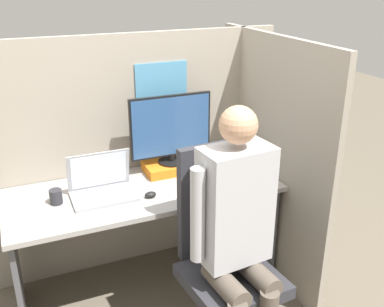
{
  "coord_description": "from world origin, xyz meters",
  "views": [
    {
      "loc": [
        -0.69,
        -2.03,
        1.94
      ],
      "look_at": [
        0.25,
        0.16,
        0.96
      ],
      "focal_mm": 42.0,
      "sensor_mm": 36.0,
      "label": 1
    }
  ],
  "objects_px": {
    "paper_box": "(172,166)",
    "coffee_mug": "(224,154)",
    "stapler": "(240,161)",
    "monitor": "(171,128)",
    "laptop": "(102,188)",
    "office_chair": "(224,250)",
    "pen_cup": "(56,197)",
    "carrot_toy": "(213,186)",
    "person": "(238,227)"
  },
  "relations": [
    {
      "from": "paper_box",
      "to": "coffee_mug",
      "type": "relative_size",
      "value": 4.02
    },
    {
      "from": "paper_box",
      "to": "stapler",
      "type": "xyz_separation_m",
      "value": [
        0.46,
        -0.1,
        -0.0
      ]
    },
    {
      "from": "monitor",
      "to": "laptop",
      "type": "height_order",
      "value": "monitor"
    },
    {
      "from": "paper_box",
      "to": "coffee_mug",
      "type": "distance_m",
      "value": 0.39
    },
    {
      "from": "monitor",
      "to": "office_chair",
      "type": "bearing_deg",
      "value": -89.2
    },
    {
      "from": "office_chair",
      "to": "coffee_mug",
      "type": "bearing_deg",
      "value": 63.79
    },
    {
      "from": "monitor",
      "to": "pen_cup",
      "type": "distance_m",
      "value": 0.82
    },
    {
      "from": "laptop",
      "to": "carrot_toy",
      "type": "xyz_separation_m",
      "value": [
        0.63,
        -0.17,
        -0.03
      ]
    },
    {
      "from": "laptop",
      "to": "person",
      "type": "bearing_deg",
      "value": -56.17
    },
    {
      "from": "carrot_toy",
      "to": "pen_cup",
      "type": "xyz_separation_m",
      "value": [
        -0.89,
        0.19,
        0.02
      ]
    },
    {
      "from": "office_chair",
      "to": "person",
      "type": "height_order",
      "value": "person"
    },
    {
      "from": "person",
      "to": "pen_cup",
      "type": "relative_size",
      "value": 16.3
    },
    {
      "from": "stapler",
      "to": "paper_box",
      "type": "bearing_deg",
      "value": 168.16
    },
    {
      "from": "carrot_toy",
      "to": "office_chair",
      "type": "xyz_separation_m",
      "value": [
        -0.12,
        -0.4,
        -0.17
      ]
    },
    {
      "from": "paper_box",
      "to": "stapler",
      "type": "height_order",
      "value": "same"
    },
    {
      "from": "monitor",
      "to": "paper_box",
      "type": "bearing_deg",
      "value": -90.0
    },
    {
      "from": "laptop",
      "to": "office_chair",
      "type": "bearing_deg",
      "value": -48.68
    },
    {
      "from": "stapler",
      "to": "coffee_mug",
      "type": "bearing_deg",
      "value": 117.4
    },
    {
      "from": "carrot_toy",
      "to": "pen_cup",
      "type": "height_order",
      "value": "pen_cup"
    },
    {
      "from": "carrot_toy",
      "to": "monitor",
      "type": "bearing_deg",
      "value": 110.98
    },
    {
      "from": "laptop",
      "to": "person",
      "type": "xyz_separation_m",
      "value": [
        0.49,
        -0.74,
        0.04
      ]
    },
    {
      "from": "laptop",
      "to": "paper_box",
      "type": "bearing_deg",
      "value": 19.29
    },
    {
      "from": "stapler",
      "to": "carrot_toy",
      "type": "height_order",
      "value": "stapler"
    },
    {
      "from": "stapler",
      "to": "pen_cup",
      "type": "distance_m",
      "value": 1.22
    },
    {
      "from": "paper_box",
      "to": "stapler",
      "type": "bearing_deg",
      "value": -11.84
    },
    {
      "from": "person",
      "to": "office_chair",
      "type": "bearing_deg",
      "value": 85.07
    },
    {
      "from": "monitor",
      "to": "office_chair",
      "type": "relative_size",
      "value": 0.48
    },
    {
      "from": "paper_box",
      "to": "laptop",
      "type": "relative_size",
      "value": 0.98
    },
    {
      "from": "monitor",
      "to": "laptop",
      "type": "xyz_separation_m",
      "value": [
        -0.5,
        -0.18,
        -0.24
      ]
    },
    {
      "from": "laptop",
      "to": "person",
      "type": "relative_size",
      "value": 0.26
    },
    {
      "from": "monitor",
      "to": "person",
      "type": "height_order",
      "value": "person"
    },
    {
      "from": "carrot_toy",
      "to": "coffee_mug",
      "type": "relative_size",
      "value": 1.32
    },
    {
      "from": "laptop",
      "to": "pen_cup",
      "type": "distance_m",
      "value": 0.26
    },
    {
      "from": "paper_box",
      "to": "person",
      "type": "xyz_separation_m",
      "value": [
        -0.0,
        -0.91,
        0.06
      ]
    },
    {
      "from": "stapler",
      "to": "person",
      "type": "bearing_deg",
      "value": -119.4
    },
    {
      "from": "person",
      "to": "pen_cup",
      "type": "distance_m",
      "value": 1.07
    },
    {
      "from": "laptop",
      "to": "coffee_mug",
      "type": "relative_size",
      "value": 4.12
    },
    {
      "from": "office_chair",
      "to": "laptop",
      "type": "bearing_deg",
      "value": 131.32
    },
    {
      "from": "coffee_mug",
      "to": "office_chair",
      "type": "bearing_deg",
      "value": -116.21
    },
    {
      "from": "paper_box",
      "to": "monitor",
      "type": "bearing_deg",
      "value": 90.0
    },
    {
      "from": "paper_box",
      "to": "office_chair",
      "type": "relative_size",
      "value": 0.32
    },
    {
      "from": "stapler",
      "to": "pen_cup",
      "type": "bearing_deg",
      "value": -176.85
    },
    {
      "from": "monitor",
      "to": "coffee_mug",
      "type": "distance_m",
      "value": 0.47
    },
    {
      "from": "laptop",
      "to": "office_chair",
      "type": "xyz_separation_m",
      "value": [
        0.51,
        -0.58,
        -0.2
      ]
    },
    {
      "from": "laptop",
      "to": "person",
      "type": "distance_m",
      "value": 0.89
    },
    {
      "from": "stapler",
      "to": "person",
      "type": "relative_size",
      "value": 0.11
    },
    {
      "from": "coffee_mug",
      "to": "pen_cup",
      "type": "xyz_separation_m",
      "value": [
        -1.15,
        -0.19,
        -0.0
      ]
    },
    {
      "from": "paper_box",
      "to": "pen_cup",
      "type": "distance_m",
      "value": 0.78
    },
    {
      "from": "monitor",
      "to": "stapler",
      "type": "xyz_separation_m",
      "value": [
        0.46,
        -0.1,
        -0.26
      ]
    },
    {
      "from": "carrot_toy",
      "to": "paper_box",
      "type": "bearing_deg",
      "value": 111.14
    }
  ]
}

